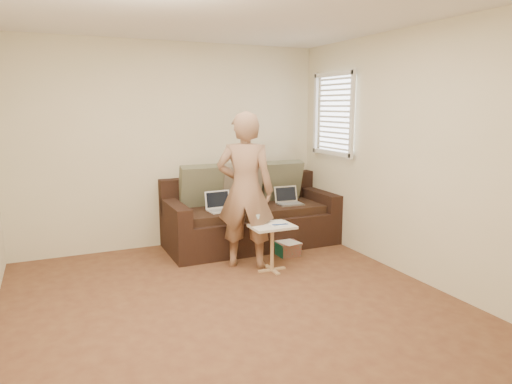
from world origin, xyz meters
The scene contains 18 objects.
floor centered at (0.00, 0.00, 0.00)m, with size 4.50×4.50×0.00m, color #562E20.
ceiling centered at (0.00, 0.00, 2.60)m, with size 4.50×4.50×0.00m, color white.
wall_back centered at (0.00, 2.25, 1.30)m, with size 4.00×4.00×0.00m, color beige.
wall_front centered at (0.00, -2.25, 1.30)m, with size 4.00×4.00×0.00m, color beige.
wall_right centered at (2.00, 0.00, 1.30)m, with size 4.50×4.50×0.00m, color beige.
window_blinds centered at (1.95, 1.50, 1.70)m, with size 0.12×0.88×1.08m, color white, non-canonical shape.
sofa centered at (0.90, 1.77, 0.42)m, with size 2.20×0.95×0.85m, color black, non-canonical shape.
pillow_left centered at (0.30, 2.01, 0.79)m, with size 0.55×0.14×0.55m, color #565A42, non-canonical shape.
pillow_mid centered at (0.85, 1.98, 0.79)m, with size 0.55×0.14×0.55m, color brown, non-canonical shape.
pillow_right centered at (1.45, 1.98, 0.79)m, with size 0.55×0.14×0.55m, color #565A42, non-canonical shape.
laptop_silver centered at (1.41, 1.66, 0.52)m, with size 0.32×0.23×0.22m, color #B7BABC, non-canonical shape.
laptop_white centered at (0.46, 1.67, 0.52)m, with size 0.33×0.24×0.24m, color white, non-canonical shape.
person centered at (0.51, 1.05, 0.88)m, with size 0.64×0.43×1.76m, color #8B624C.
side_table centered at (0.72, 0.79, 0.26)m, with size 0.47×0.33×0.52m, color silver, non-canonical shape.
drinking_glass centered at (0.58, 0.89, 0.58)m, with size 0.07×0.07×0.12m, color silver, non-canonical shape.
scissors centered at (0.80, 0.75, 0.53)m, with size 0.18×0.10×0.02m, color silver, non-canonical shape.
paper_on_table centered at (0.81, 0.84, 0.52)m, with size 0.21×0.30×0.00m, color white, non-canonical shape.
striped_box centered at (1.13, 1.20, 0.09)m, with size 0.27×0.27×0.17m, color red, non-canonical shape.
Camera 1 is at (-1.45, -3.62, 1.80)m, focal length 32.55 mm.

